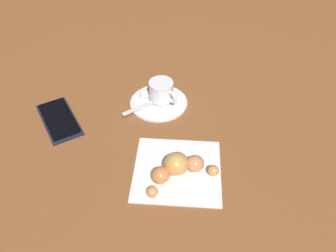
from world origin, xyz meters
TOP-DOWN VIEW (x-y plane):
  - ground_plane at (0.00, 0.00)m, footprint 1.80×1.80m
  - saucer at (0.11, -0.00)m, footprint 0.13×0.13m
  - espresso_cup at (0.12, -0.01)m, footprint 0.07×0.06m
  - teaspoon at (0.11, 0.01)m, footprint 0.08×0.12m
  - sugar_packet at (0.14, 0.01)m, footprint 0.03×0.06m
  - napkin at (-0.09, -0.03)m, footprint 0.18×0.18m
  - croissant at (-0.10, -0.03)m, footprint 0.10×0.14m
  - cell_phone at (0.06, 0.22)m, footprint 0.16×0.13m

SIDE VIEW (x-z plane):
  - ground_plane at x=0.00m, z-range 0.00..0.00m
  - napkin at x=-0.09m, z-range 0.00..0.00m
  - saucer at x=0.11m, z-range 0.00..0.01m
  - cell_phone at x=0.06m, z-range 0.00..0.01m
  - teaspoon at x=0.11m, z-range 0.01..0.01m
  - sugar_packet at x=0.14m, z-range 0.01..0.01m
  - croissant at x=-0.10m, z-range 0.00..0.04m
  - espresso_cup at x=0.12m, z-range 0.01..0.05m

